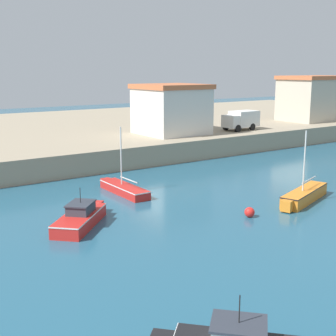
# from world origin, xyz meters

# --- Properties ---
(quay_seawall) EXTENTS (120.00, 40.00, 2.03)m
(quay_seawall) POSITION_xyz_m (0.00, 45.87, 1.02)
(quay_seawall) COLOR gray
(quay_seawall) RESTS_ON ground
(motorboat_red_0) EXTENTS (4.88, 4.92, 2.27)m
(motorboat_red_0) POSITION_xyz_m (-10.63, 14.35, 0.51)
(motorboat_red_0) COLOR red
(motorboat_red_0) RESTS_ON ground
(sailboat_orange_3) EXTENTS (6.29, 3.06, 4.96)m
(sailboat_orange_3) POSITION_xyz_m (4.11, 10.23, 0.47)
(sailboat_orange_3) COLOR orange
(sailboat_orange_3) RESTS_ON ground
(sailboat_red_4) EXTENTS (1.31, 5.88, 4.89)m
(sailboat_red_4) POSITION_xyz_m (-4.99, 19.29, 0.36)
(sailboat_red_4) COLOR red
(sailboat_red_4) RESTS_ON ground
(mooring_buoy) EXTENTS (0.63, 0.63, 0.63)m
(mooring_buoy) POSITION_xyz_m (-1.42, 9.86, 0.32)
(mooring_buoy) COLOR red
(mooring_buoy) RESTS_ON ground
(harbor_shed_near_wharf) EXTENTS (6.79, 6.89, 5.36)m
(harbor_shed_near_wharf) POSITION_xyz_m (8.00, 31.64, 4.73)
(harbor_shed_near_wharf) COLOR silver
(harbor_shed_near_wharf) RESTS_ON quay_seawall
(harbor_shed_mid_row) EXTENTS (9.14, 6.30, 6.06)m
(harbor_shed_mid_row) POSITION_xyz_m (32.00, 31.79, 5.09)
(harbor_shed_mid_row) COLOR #BCB29E
(harbor_shed_mid_row) RESTS_ON quay_seawall
(truck_on_quay) EXTENTS (4.38, 2.31, 2.20)m
(truck_on_quay) POSITION_xyz_m (16.39, 29.58, 3.25)
(truck_on_quay) COLOR silver
(truck_on_quay) RESTS_ON quay_seawall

